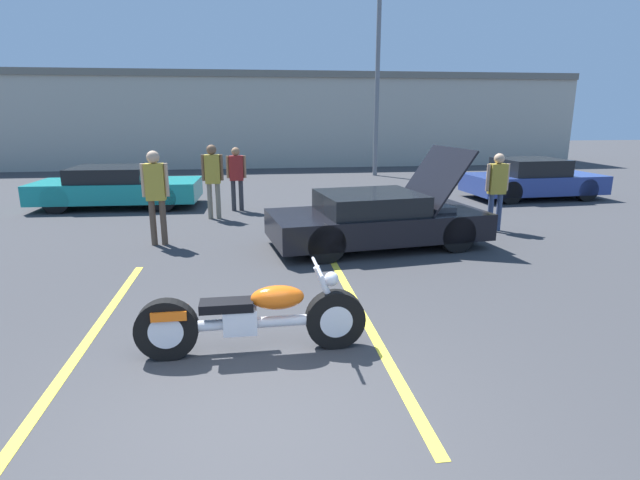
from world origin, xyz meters
The scene contains 13 objects.
ground_plane centered at (0.00, 0.00, 0.00)m, with size 80.00×80.00×0.00m, color #38383A.
parking_stripe_foreground centered at (-1.91, 2.13, 0.00)m, with size 0.12×5.39×0.01m, color yellow.
parking_stripe_middle centered at (1.41, 2.13, 0.00)m, with size 0.12×5.39×0.01m, color yellow.
far_building centered at (0.00, 22.01, 2.34)m, with size 32.00×4.20×4.40m.
light_pole centered at (5.21, 16.76, 4.63)m, with size 1.21×0.28×8.48m.
motorcycle centered at (0.00, 1.44, 0.40)m, with size 2.49×0.70×0.97m.
show_car_hood_open centered at (2.46, 5.65, 0.55)m, with size 4.36×2.39×1.90m.
parked_car_left_row centered at (-3.69, 10.71, 0.55)m, with size 4.43×1.98×1.12m.
parked_car_right_row centered at (8.52, 10.53, 0.57)m, with size 4.11×2.06×1.21m.
spectator_near_motorcycle centered at (-0.91, 8.75, 1.09)m, with size 0.52×0.24×1.81m.
spectator_by_show_car centered at (-0.37, 9.72, 1.00)m, with size 0.52×0.22×1.68m.
spectator_midground centered at (5.35, 6.59, 1.02)m, with size 0.52×0.22×1.71m.
spectator_far_lot centered at (-1.83, 6.33, 1.12)m, with size 0.52×0.24×1.86m.
Camera 1 is at (0.04, -3.65, 2.57)m, focal length 28.00 mm.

